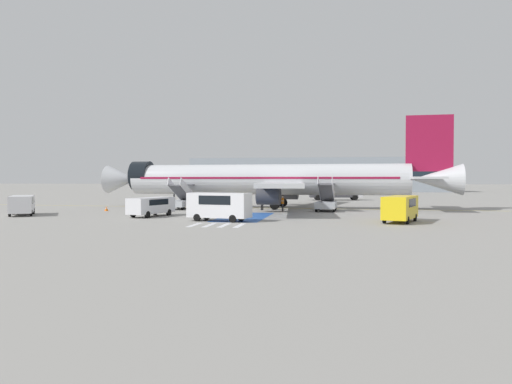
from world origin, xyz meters
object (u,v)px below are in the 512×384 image
Objects in this scene: service_van_2 at (400,207)px; service_van_3 at (151,205)px; ground_crew_0 at (235,201)px; traffic_cone_0 at (106,209)px; boarding_stairs_forward at (181,201)px; boarding_stairs_aft at (326,202)px; ground_crew_2 at (283,202)px; fuel_tanker at (334,189)px; ground_crew_1 at (262,202)px; service_van_0 at (219,204)px; service_van_1 at (22,203)px; terminal_building at (317,175)px; airliner at (271,179)px.

service_van_2 is 23.01m from service_van_3.
ground_crew_0 is 14.81m from traffic_cone_0.
boarding_stairs_forward is 27.77m from service_van_2.
ground_crew_0 is (-10.92, 2.18, 0.04)m from boarding_stairs_aft.
ground_crew_2 is at bearing 159.83° from ground_crew_0.
boarding_stairs_forward is at bearing -40.21° from fuel_tanker.
service_van_3 is 14.53m from ground_crew_1.
boarding_stairs_forward is at bearing -139.60° from service_van_0.
boarding_stairs_aft is at bearing 157.82° from ground_crew_1.
terminal_building is (25.45, 101.70, 3.66)m from service_van_1.
service_van_1 is 23.14m from ground_crew_0.
fuel_tanker reaches higher than service_van_2.
ground_crew_0 is 1.08× the size of ground_crew_1.
terminal_building is (13.01, 89.41, 3.88)m from boarding_stairs_forward.
fuel_tanker is at bearing 52.59° from traffic_cone_0.
service_van_2 is (5.48, -43.19, -0.53)m from fuel_tanker.
service_van_3 is at bearing -31.08° from fuel_tanker.
boarding_stairs_forward reaches higher than fuel_tanker.
airliner is 7.89× the size of service_van_0.
terminal_building is at bearing 1.57° from airliner.
airliner is 85.62m from terminal_building.
traffic_cone_0 is at bearing 104.91° from ground_crew_2.
terminal_building is (3.09, 89.83, 3.90)m from ground_crew_1.
service_van_2 is at bearing -17.88° from traffic_cone_0.
ground_crew_2 is 19.91m from traffic_cone_0.
service_van_1 reaches higher than service_van_3.
service_van_2 is (13.19, -18.41, -2.24)m from airliner.
airliner is 8.35× the size of boarding_stairs_forward.
airliner reaches higher than service_van_1.
terminal_building is at bearing -87.09° from ground_crew_0.
service_van_3 is at bearing -82.78° from boarding_stairs_forward.
ground_crew_2 is (4.00, 13.90, -0.44)m from service_van_0.
traffic_cone_0 is at bearing -113.32° from service_van_0.
service_van_0 reaches higher than ground_crew_0.
service_van_1 is at bearing -124.08° from traffic_cone_0.
airliner reaches higher than terminal_building.
service_van_2 is 3.56× the size of ground_crew_1.
fuel_tanker is 43.93m from service_van_3.
traffic_cone_0 is at bearing -144.25° from boarding_stairs_forward.
airliner is 4.93× the size of fuel_tanker.
terminal_building is at bearing 114.35° from service_van_2.
boarding_stairs_aft reaches higher than service_van_2.
ground_crew_0 is (-4.08, -2.65, -2.53)m from airliner.
traffic_cone_0 is at bearing 154.47° from service_van_3.
ground_crew_2 is at bearing 130.89° from ground_crew_1.
service_van_2 is at bearing 144.85° from ground_crew_0.
service_van_2 is 11.58× the size of traffic_cone_0.
ground_crew_2 is (2.56, -1.56, 0.05)m from ground_crew_1.
airliner is 27.21× the size of ground_crew_1.
ground_crew_0 is (-2.11, 17.07, -0.42)m from service_van_0.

